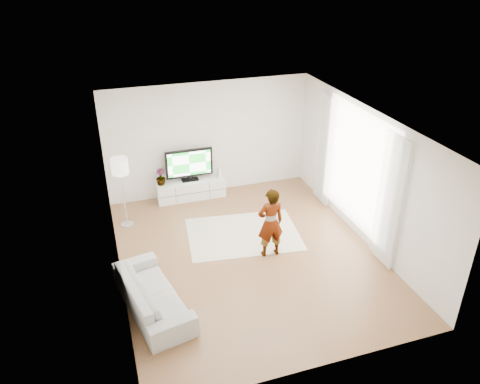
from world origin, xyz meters
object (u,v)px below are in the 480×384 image
object	(u,v)px
player	(270,223)
sofa	(152,294)
television	(189,164)
floor_lamp	(120,169)
rug	(243,234)
media_console	(191,189)

from	to	relation	value
player	sofa	xyz separation A→B (m)	(-2.47, -0.85, -0.44)
sofa	television	bearing A→B (deg)	-33.43
television	floor_lamp	world-z (taller)	floor_lamp
television	sofa	size ratio (longest dim) A/B	0.56
rug	player	size ratio (longest dim) A/B	1.62
television	floor_lamp	bearing A→B (deg)	-153.04
media_console	sofa	bearing A→B (deg)	-111.99
floor_lamp	television	bearing A→B (deg)	26.96
rug	floor_lamp	bearing A→B (deg)	153.18
floor_lamp	media_console	bearing A→B (deg)	26.20
television	player	distance (m)	3.06
sofa	player	bearing A→B (deg)	-82.54
rug	sofa	xyz separation A→B (m)	(-2.20, -1.72, 0.29)
media_console	television	distance (m)	0.67
rug	floor_lamp	world-z (taller)	floor_lamp
television	sofa	xyz separation A→B (m)	(-1.50, -3.75, -0.60)
media_console	sofa	distance (m)	4.01
media_console	floor_lamp	world-z (taller)	floor_lamp
television	rug	world-z (taller)	television
player	floor_lamp	bearing A→B (deg)	-38.29
media_console	player	size ratio (longest dim) A/B	1.14
rug	floor_lamp	xyz separation A→B (m)	(-2.35, 1.19, 1.36)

